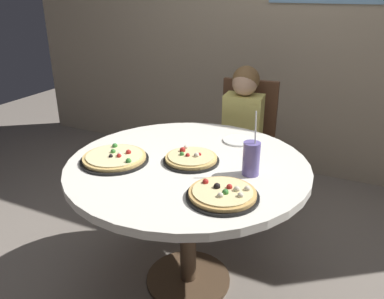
{
  "coord_description": "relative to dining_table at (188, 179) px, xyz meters",
  "views": [
    {
      "loc": [
        0.78,
        -1.57,
        1.56
      ],
      "look_at": [
        0.0,
        0.05,
        0.8
      ],
      "focal_mm": 36.0,
      "sensor_mm": 36.0,
      "label": 1
    }
  ],
  "objects": [
    {
      "name": "pizza_pepperoni",
      "position": [
        -0.34,
        -0.15,
        0.11
      ],
      "size": [
        0.34,
        0.34,
        0.05
      ],
      "color": "black",
      "rests_on": "dining_table"
    },
    {
      "name": "wall_with_window",
      "position": [
        0.0,
        1.78,
        0.8
      ],
      "size": [
        5.2,
        0.14,
        2.9
      ],
      "color": "tan",
      "rests_on": "ground_plane"
    },
    {
      "name": "ground_plane",
      "position": [
        0.0,
        0.0,
        -0.65
      ],
      "size": [
        8.0,
        8.0,
        0.0
      ],
      "primitive_type": "plane",
      "color": "slate"
    },
    {
      "name": "plate_small",
      "position": [
        0.14,
        0.38,
        0.1
      ],
      "size": [
        0.18,
        0.18,
        0.01
      ],
      "primitive_type": "cylinder",
      "color": "white",
      "rests_on": "dining_table"
    },
    {
      "name": "soda_cup",
      "position": [
        0.32,
        0.01,
        0.18
      ],
      "size": [
        0.08,
        0.08,
        0.31
      ],
      "color": "#6659A5",
      "rests_on": "dining_table"
    },
    {
      "name": "chair_wooden",
      "position": [
        -0.01,
        0.97,
        -0.12
      ],
      "size": [
        0.44,
        0.44,
        0.95
      ],
      "color": "brown",
      "rests_on": "ground_plane"
    },
    {
      "name": "pizza_cheese",
      "position": [
        0.01,
        0.01,
        0.11
      ],
      "size": [
        0.28,
        0.28,
        0.05
      ],
      "color": "black",
      "rests_on": "dining_table"
    },
    {
      "name": "dining_table",
      "position": [
        0.0,
        0.0,
        0.0
      ],
      "size": [
        1.22,
        1.22,
        0.75
      ],
      "color": "silver",
      "rests_on": "ground_plane"
    },
    {
      "name": "diner_child",
      "position": [
        0.01,
        0.79,
        -0.17
      ],
      "size": [
        0.29,
        0.42,
        1.08
      ],
      "color": "#3F4766",
      "rests_on": "ground_plane"
    },
    {
      "name": "pizza_veggie",
      "position": [
        0.29,
        -0.25,
        0.11
      ],
      "size": [
        0.31,
        0.31,
        0.05
      ],
      "color": "black",
      "rests_on": "dining_table"
    }
  ]
}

